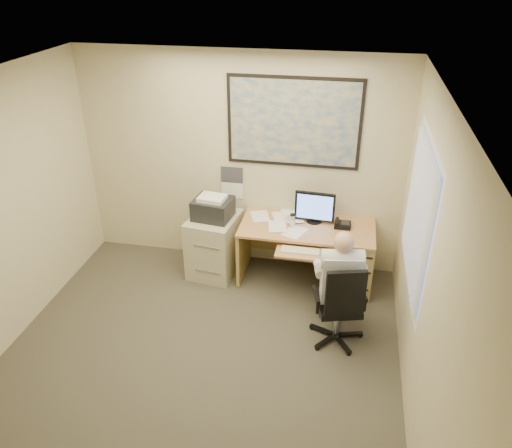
% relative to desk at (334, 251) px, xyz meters
% --- Properties ---
extents(room_shell, '(4.00, 4.50, 2.70)m').
position_rel_desk_xyz_m(room_shell, '(-1.24, -1.90, 0.91)').
color(room_shell, '#3E3A30').
rests_on(room_shell, ground).
extents(desk, '(1.60, 0.97, 1.13)m').
position_rel_desk_xyz_m(desk, '(0.00, 0.00, 0.00)').
color(desk, tan).
rests_on(desk, ground).
extents(world_map, '(1.56, 0.03, 1.06)m').
position_rel_desk_xyz_m(world_map, '(-0.59, 0.33, 1.46)').
color(world_map, '#1E4C93').
rests_on(world_map, room_shell).
extents(wall_calendar, '(0.28, 0.01, 0.42)m').
position_rel_desk_xyz_m(wall_calendar, '(-1.34, 0.34, 0.64)').
color(wall_calendar, white).
rests_on(wall_calendar, room_shell).
extents(window_blinds, '(0.06, 1.40, 1.30)m').
position_rel_desk_xyz_m(window_blinds, '(0.73, -1.10, 1.11)').
color(window_blinds, beige).
rests_on(window_blinds, room_shell).
extents(filing_cabinet, '(0.63, 0.73, 1.07)m').
position_rel_desk_xyz_m(filing_cabinet, '(-1.48, -0.05, 0.02)').
color(filing_cabinet, '#BBB697').
rests_on(filing_cabinet, ground).
extents(office_chair, '(0.73, 0.73, 0.99)m').
position_rel_desk_xyz_m(office_chair, '(0.09, -1.10, -0.15)').
color(office_chair, black).
rests_on(office_chair, ground).
extents(person, '(0.65, 0.84, 1.27)m').
position_rel_desk_xyz_m(person, '(0.10, -1.03, 0.20)').
color(person, silver).
rests_on(person, office_chair).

